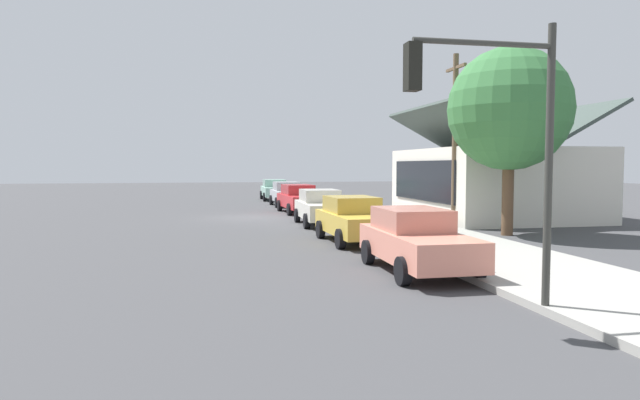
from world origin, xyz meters
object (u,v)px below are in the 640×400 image
object	(u,v)px
car_ivory	(321,207)
car_coral	(416,240)
car_silver	(287,194)
car_cherry	(299,198)
car_mustard	(354,219)
utility_pole_wooden	(455,137)
shade_tree	(510,109)
traffic_light_main	(495,120)
car_seafoam	(275,190)
fire_hydrant_red	(353,213)

from	to	relation	value
car_ivory	car_coral	bearing A→B (deg)	1.35
car_silver	car_cherry	world-z (taller)	same
car_mustard	utility_pole_wooden	bearing A→B (deg)	122.13
car_coral	car_ivory	bearing A→B (deg)	-179.17
shade_tree	traffic_light_main	xyz separation A→B (m)	(10.48, -6.42, -1.34)
car_cherry	car_seafoam	bearing A→B (deg)	176.93
car_cherry	car_silver	bearing A→B (deg)	175.96
car_cherry	fire_hydrant_red	bearing A→B (deg)	9.67
car_mustard	car_silver	bearing A→B (deg)	177.41
traffic_light_main	fire_hydrant_red	bearing A→B (deg)	173.93
car_silver	car_cherry	size ratio (longest dim) A/B	0.88
car_mustard	fire_hydrant_red	distance (m)	5.99
car_silver	car_mustard	distance (m)	17.76
utility_pole_wooden	fire_hydrant_red	world-z (taller)	utility_pole_wooden
utility_pole_wooden	shade_tree	bearing A→B (deg)	13.90
car_ivory	traffic_light_main	bearing A→B (deg)	0.30
car_ivory	utility_pole_wooden	bearing A→B (deg)	70.36
car_mustard	car_coral	bearing A→B (deg)	-0.64
shade_tree	utility_pole_wooden	world-z (taller)	utility_pole_wooden
shade_tree	fire_hydrant_red	size ratio (longest dim) A/B	10.14
car_seafoam	traffic_light_main	world-z (taller)	traffic_light_main
car_seafoam	traffic_light_main	distance (m)	34.14
car_cherry	utility_pole_wooden	xyz separation A→B (m)	(8.56, 5.44, 3.11)
car_cherry	shade_tree	world-z (taller)	shade_tree
car_mustard	car_cherry	bearing A→B (deg)	177.66
car_silver	fire_hydrant_red	size ratio (longest dim) A/B	6.11
car_cherry	fire_hydrant_red	world-z (taller)	car_cherry
traffic_light_main	utility_pole_wooden	xyz separation A→B (m)	(-13.57, 5.66, 0.44)
car_mustard	traffic_light_main	size ratio (longest dim) A/B	0.86
car_ivory	shade_tree	size ratio (longest dim) A/B	0.62
car_ivory	fire_hydrant_red	world-z (taller)	car_ivory
car_coral	shade_tree	size ratio (longest dim) A/B	0.63
car_seafoam	car_silver	bearing A→B (deg)	1.57
car_seafoam	car_mustard	distance (m)	24.20
car_cherry	fire_hydrant_red	size ratio (longest dim) A/B	6.91
fire_hydrant_red	shade_tree	bearing A→B (deg)	42.84
car_seafoam	fire_hydrant_red	size ratio (longest dim) A/B	6.73
car_silver	traffic_light_main	bearing A→B (deg)	-1.62
car_cherry	utility_pole_wooden	distance (m)	10.61
utility_pole_wooden	car_coral	bearing A→B (deg)	-30.20
car_silver	car_coral	bearing A→B (deg)	-1.15
car_seafoam	car_coral	distance (m)	29.77
shade_tree	utility_pole_wooden	bearing A→B (deg)	-166.10
traffic_light_main	utility_pole_wooden	bearing A→B (deg)	157.36
traffic_light_main	car_ivory	bearing A→B (deg)	179.46
car_cherry	car_coral	size ratio (longest dim) A/B	1.09
car_ivory	car_mustard	size ratio (longest dim) A/B	0.99
car_ivory	car_cherry	bearing A→B (deg)	-179.83
car_coral	shade_tree	bearing A→B (deg)	135.47
car_seafoam	car_cherry	xyz separation A→B (m)	(11.91, -0.06, -0.00)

